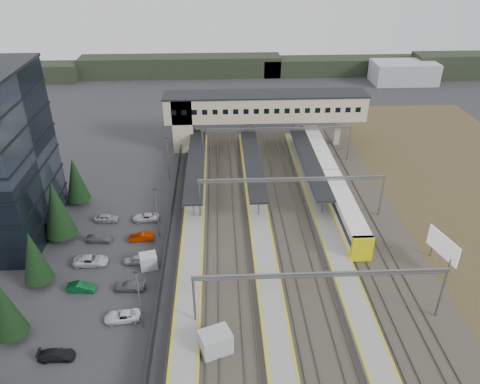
{
  "coord_description": "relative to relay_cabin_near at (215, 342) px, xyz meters",
  "views": [
    {
      "loc": [
        1.23,
        -47.26,
        39.87
      ],
      "look_at": [
        4.21,
        15.61,
        4.0
      ],
      "focal_mm": 35.0,
      "sensor_mm": 36.0,
      "label": 1
    }
  ],
  "objects": [
    {
      "name": "footbridge",
      "position": [
        7.42,
        53.95,
        6.57
      ],
      "size": [
        40.4,
        6.4,
        11.2
      ],
      "color": "beige",
      "rests_on": "ground"
    },
    {
      "name": "rail_corridor",
      "position": [
        9.05,
        16.95,
        -1.07
      ],
      "size": [
        34.0,
        90.0,
        0.92
      ],
      "color": "#332E28",
      "rests_on": "ground"
    },
    {
      "name": "fence",
      "position": [
        -6.79,
        16.95,
        -0.36
      ],
      "size": [
        0.08,
        90.0,
        2.0
      ],
      "color": "#26282B",
      "rests_on": "ground"
    },
    {
      "name": "canopies",
      "position": [
        6.71,
        38.95,
        2.56
      ],
      "size": [
        23.1,
        30.0,
        3.28
      ],
      "color": "black",
      "rests_on": "ground"
    },
    {
      "name": "conifer_row",
      "position": [
        -22.29,
        8.08,
        3.47
      ],
      "size": [
        4.42,
        49.82,
        9.5
      ],
      "color": "black",
      "rests_on": "ground"
    },
    {
      "name": "lampposts",
      "position": [
        -8.29,
        13.2,
        2.97
      ],
      "size": [
        0.5,
        53.25,
        8.07
      ],
      "color": "slate",
      "rests_on": "ground"
    },
    {
      "name": "billboard",
      "position": [
        29.79,
        12.89,
        2.05
      ],
      "size": [
        1.63,
        5.83,
        5.08
      ],
      "color": "slate",
      "rests_on": "ground"
    },
    {
      "name": "train",
      "position": [
        19.71,
        34.31,
        0.72
      ],
      "size": [
        2.91,
        40.51,
        3.67
      ],
      "color": "white",
      "rests_on": "ground"
    },
    {
      "name": "relay_cabin_near",
      "position": [
        0.0,
        0.0,
        0.0
      ],
      "size": [
        3.91,
        3.41,
        2.72
      ],
      "color": "#A4A7AA",
      "rests_on": "ground"
    },
    {
      "name": "relay_cabin_far",
      "position": [
        -8.92,
        14.77,
        -0.34
      ],
      "size": [
        2.61,
        2.34,
        2.04
      ],
      "color": "#A4A7AA",
      "rests_on": "ground"
    },
    {
      "name": "treeline_far",
      "position": [
        23.52,
        104.22,
        1.59
      ],
      "size": [
        170.0,
        19.0,
        7.0
      ],
      "color": "black",
      "rests_on": "ground"
    },
    {
      "name": "car_park",
      "position": [
        -13.97,
        8.49,
        -0.77
      ],
      "size": [
        10.46,
        38.92,
        1.28
      ],
      "color": "#9A0029",
      "rests_on": "ground"
    },
    {
      "name": "gantries",
      "position": [
        11.71,
        14.95,
        4.63
      ],
      "size": [
        28.4,
        62.28,
        7.17
      ],
      "color": "slate",
      "rests_on": "ground"
    },
    {
      "name": "ground",
      "position": [
        -0.29,
        11.95,
        -1.36
      ],
      "size": [
        220.0,
        220.0,
        0.0
      ],
      "primitive_type": "plane",
      "color": "#2B2B2D",
      "rests_on": "ground"
    }
  ]
}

